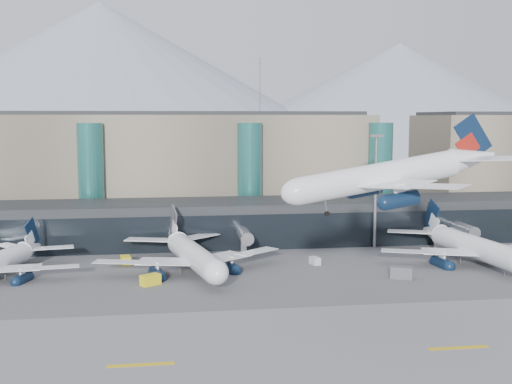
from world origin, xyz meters
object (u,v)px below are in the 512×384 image
Objects in this scene: jet_parked_mid at (190,246)px; veh_h at (150,280)px; veh_c at (402,273)px; lightmast_mid at (376,184)px; jet_parked_left at (0,255)px; hero_jet at (399,167)px; jet_parked_right at (465,238)px; veh_d at (439,244)px; veh_b at (126,260)px; veh_g at (315,261)px.

veh_h is (-7.32, -10.46, -3.75)m from jet_parked_mid.
jet_parked_mid is 9.74× the size of veh_c.
jet_parked_left is (-77.11, -15.74, -10.44)m from lightmast_mid.
hero_jet is at bearing -88.22° from veh_c.
jet_parked_left is 91.19m from jet_parked_right.
hero_jet is 51.85m from jet_parked_right.
jet_parked_mid is 13.30m from veh_h.
hero_jet reaches higher than jet_parked_mid.
hero_jet reaches higher than veh_d.
lightmast_mid is 0.78× the size of jet_parked_left.
lightmast_mid is 79.39m from jet_parked_left.
veh_d is at bearing -63.09° from jet_parked_left.
jet_parked_left is at bearing 145.73° from veh_d.
veh_h is (5.24, -16.80, 0.09)m from veh_b.
hero_jet is 12.85× the size of veh_g.
veh_h reaches higher than veh_d.
hero_jet is 63.91m from veh_b.
veh_g is at bearing -70.30° from jet_parked_left.
lightmast_mid is 0.66× the size of jet_parked_mid.
lightmast_mid is 57.21m from veh_b.
jet_parked_mid is (-42.27, -15.47, -9.72)m from lightmast_mid.
veh_h is (-64.25, -23.93, 0.17)m from veh_d.
jet_parked_left reaches higher than veh_h.
veh_b is at bearing -55.06° from jet_parked_left.
jet_parked_mid is 0.99× the size of jet_parked_right.
hero_jet is at bearing -73.46° from veh_h.
jet_parked_mid is 14.11× the size of veh_d.
jet_parked_right is at bearing -47.59° from lightmast_mid.
veh_g is (-2.00, 39.94, -21.86)m from hero_jet.
veh_h is at bearing -152.40° from lightmast_mid.
veh_h is (-49.58, -25.93, -13.47)m from lightmast_mid.
veh_b is at bearing 73.42° from veh_h.
lightmast_mid is at bearing 36.36° from jet_parked_right.
jet_parked_right is at bearing -24.54° from veh_h.
jet_parked_right is at bearing -105.84° from veh_b.
veh_g is 0.73× the size of veh_h.
jet_parked_right reaches higher than veh_h.
jet_parked_mid is at bearing -127.43° from veh_b.
jet_parked_mid is at bearing -71.16° from jet_parked_left.
hero_jet reaches higher than veh_c.
hero_jet is at bearing -157.49° from jet_parked_mid.
hero_jet is at bearing -11.88° from veh_g.
jet_parked_left reaches higher than veh_d.
jet_parked_left is at bearing 78.11° from jet_parked_mid.
veh_g is (-31.87, -12.38, -0.05)m from veh_d.
jet_parked_left is 12.99× the size of veh_g.
jet_parked_right is 64.64m from veh_h.
jet_parked_right reaches higher than veh_b.
lightmast_mid is 23.00m from jet_parked_right.
jet_parked_mid reaches higher than veh_g.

